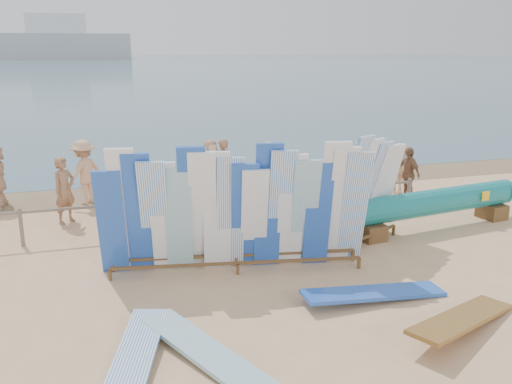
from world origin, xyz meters
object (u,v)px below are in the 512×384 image
object	(u,v)px
beachgoer_extra_0	(399,168)
beachgoer_3	(84,172)
beachgoer_9	(364,164)
flat_board_e	(134,369)
stroller	(284,192)
beachgoer_6	(269,169)
flat_board_d	(374,299)
side_surfboard_rack	(365,194)
beachgoer_10	(408,173)
vendor_table	(319,241)
flat_board_a	(208,360)
beachgoer_1	(64,190)
beachgoer_8	(377,174)
beachgoer_2	(117,188)
flat_board_c	(461,330)
main_surfboard_rack	(237,214)
beachgoer_7	(223,166)
beach_chair_left	(229,203)
beachgoer_5	(211,167)
outrigger_canoe	(436,203)
beach_chair_right	(190,209)

from	to	relation	value
beachgoer_extra_0	beachgoer_3	distance (m)	9.40
beachgoer_9	beachgoer_extra_0	size ratio (longest dim) A/B	1.09
flat_board_e	stroller	size ratio (longest dim) A/B	2.67
beachgoer_6	beachgoer_extra_0	bearing A→B (deg)	-8.41
flat_board_d	stroller	world-z (taller)	stroller
side_surfboard_rack	beachgoer_10	xyz separation A→B (m)	(2.98, 3.01, -0.38)
vendor_table	flat_board_a	xyz separation A→B (m)	(-3.15, -3.30, -0.33)
flat_board_e	beachgoer_1	xyz separation A→B (m)	(-1.16, 7.21, 0.87)
vendor_table	flat_board_d	world-z (taller)	vendor_table
flat_board_d	beachgoer_9	bearing A→B (deg)	-25.68
beachgoer_8	beachgoer_2	bearing A→B (deg)	40.19
flat_board_c	main_surfboard_rack	bearing A→B (deg)	13.20
stroller	beachgoer_9	bearing A→B (deg)	-0.01
flat_board_d	beachgoer_extra_0	xyz separation A→B (m)	(4.25, 6.34, 0.78)
beachgoer_9	beachgoer_7	distance (m)	4.42
flat_board_a	flat_board_d	distance (m)	3.45
flat_board_d	beachgoer_2	bearing A→B (deg)	33.01
main_surfboard_rack	beachgoer_3	xyz separation A→B (m)	(-2.98, 5.90, -0.28)
beachgoer_9	beachgoer_10	bearing A→B (deg)	25.18
beachgoer_1	vendor_table	bearing A→B (deg)	-80.49
beach_chair_left	beachgoer_2	distance (m)	3.01
stroller	beachgoer_7	xyz separation A→B (m)	(-1.35, 1.89, 0.45)
beachgoer_5	beachgoer_9	size ratio (longest dim) A/B	0.98
beachgoer_6	beachgoer_3	size ratio (longest dim) A/B	0.90
beachgoer_7	flat_board_e	bearing A→B (deg)	61.01
beachgoer_7	beachgoer_5	bearing A→B (deg)	-28.21
stroller	beachgoer_3	world-z (taller)	beachgoer_3
beachgoer_10	flat_board_e	bearing A→B (deg)	-63.36
side_surfboard_rack	flat_board_d	distance (m)	3.17
flat_board_e	beachgoer_7	distance (m)	9.54
main_surfboard_rack	beachgoer_7	xyz separation A→B (m)	(1.08, 5.91, -0.36)
flat_board_c	flat_board_d	size ratio (longest dim) A/B	1.00
side_surfboard_rack	beachgoer_2	xyz separation A→B (m)	(-5.34, 3.76, -0.40)
flat_board_d	outrigger_canoe	bearing A→B (deg)	-47.07
beachgoer_5	beachgoer_6	distance (m)	1.82
beachgoer_6	stroller	bearing A→B (deg)	-81.99
main_surfboard_rack	beachgoer_9	distance (m)	7.34
stroller	beachgoer_1	distance (m)	5.90
main_surfboard_rack	beachgoer_8	distance (m)	6.16
beachgoer_5	flat_board_c	bearing A→B (deg)	-112.48
side_surfboard_rack	stroller	xyz separation A→B (m)	(-0.78, 3.30, -0.76)
side_surfboard_rack	beachgoer_1	distance (m)	7.54
main_surfboard_rack	beachgoer_6	distance (m)	5.66
side_surfboard_rack	beach_chair_left	distance (m)	4.12
flat_board_d	stroller	xyz separation A→B (m)	(0.39, 6.00, 0.41)
vendor_table	beach_chair_right	size ratio (longest dim) A/B	1.28
beachgoer_2	beachgoer_7	bearing A→B (deg)	121.19
flat_board_a	beach_chair_right	distance (m)	6.88
beachgoer_6	beachgoer_7	bearing A→B (deg)	151.13
vendor_table	beachgoer_10	xyz separation A→B (m)	(4.28, 3.48, 0.45)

